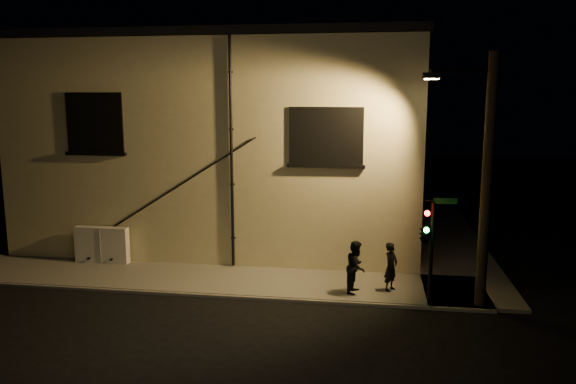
% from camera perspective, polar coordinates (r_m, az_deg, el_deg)
% --- Properties ---
extents(ground, '(90.00, 90.00, 0.00)m').
position_cam_1_polar(ground, '(18.12, -2.23, -10.89)').
color(ground, black).
extents(sidewalk, '(21.00, 16.00, 0.12)m').
position_cam_1_polar(sidewalk, '(22.05, 3.07, -6.91)').
color(sidewalk, slate).
rests_on(sidewalk, ground).
extents(building, '(16.20, 12.23, 8.80)m').
position_cam_1_polar(building, '(26.45, -5.04, 5.46)').
color(building, beige).
rests_on(building, ground).
extents(utility_cabinet, '(2.07, 0.35, 1.36)m').
position_cam_1_polar(utility_cabinet, '(22.51, -18.37, -5.10)').
color(utility_cabinet, white).
rests_on(utility_cabinet, sidewalk).
extents(pedestrian_a, '(0.62, 0.69, 1.59)m').
position_cam_1_polar(pedestrian_a, '(18.64, 10.41, -7.47)').
color(pedestrian_a, black).
rests_on(pedestrian_a, sidewalk).
extents(pedestrian_b, '(0.82, 0.96, 1.70)m').
position_cam_1_polar(pedestrian_b, '(18.28, 6.94, -7.56)').
color(pedestrian_b, black).
rests_on(pedestrian_b, sidewalk).
extents(traffic_signal, '(1.29, 1.91, 3.24)m').
position_cam_1_polar(traffic_signal, '(17.52, 13.82, -4.05)').
color(traffic_signal, black).
rests_on(traffic_signal, sidewalk).
extents(streetlamp_pole, '(2.04, 1.40, 7.63)m').
position_cam_1_polar(streetlamp_pole, '(17.45, 19.27, 1.41)').
color(streetlamp_pole, black).
rests_on(streetlamp_pole, ground).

